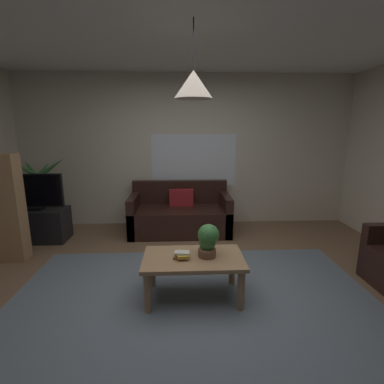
% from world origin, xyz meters
% --- Properties ---
extents(floor, '(5.74, 4.81, 0.02)m').
position_xyz_m(floor, '(0.00, 0.00, -0.01)').
color(floor, brown).
rests_on(floor, ground).
extents(rug, '(3.73, 2.64, 0.01)m').
position_xyz_m(rug, '(0.00, -0.20, 0.00)').
color(rug, slate).
rests_on(rug, ground).
extents(wall_back, '(5.86, 0.06, 2.61)m').
position_xyz_m(wall_back, '(0.00, 2.43, 1.31)').
color(wall_back, beige).
rests_on(wall_back, ground).
extents(ceiling, '(5.74, 4.81, 0.02)m').
position_xyz_m(ceiling, '(0.00, 0.00, 2.62)').
color(ceiling, white).
extents(window_pane, '(1.49, 0.01, 0.92)m').
position_xyz_m(window_pane, '(0.13, 2.40, 1.15)').
color(window_pane, white).
extents(couch_under_window, '(1.63, 0.80, 0.82)m').
position_xyz_m(couch_under_window, '(-0.12, 1.94, 0.28)').
color(couch_under_window, black).
rests_on(couch_under_window, ground).
extents(coffee_table, '(1.00, 0.58, 0.45)m').
position_xyz_m(coffee_table, '(0.00, 0.03, 0.37)').
color(coffee_table, '#A87F56').
rests_on(coffee_table, ground).
extents(book_on_table_0, '(0.16, 0.13, 0.02)m').
position_xyz_m(book_on_table_0, '(-0.12, -0.01, 0.46)').
color(book_on_table_0, '#99663F').
rests_on(book_on_table_0, coffee_table).
extents(book_on_table_1, '(0.12, 0.13, 0.03)m').
position_xyz_m(book_on_table_1, '(-0.10, -0.02, 0.49)').
color(book_on_table_1, gold).
rests_on(book_on_table_1, coffee_table).
extents(book_on_table_2, '(0.16, 0.10, 0.02)m').
position_xyz_m(book_on_table_2, '(-0.11, -0.01, 0.51)').
color(book_on_table_2, beige).
rests_on(book_on_table_2, coffee_table).
extents(remote_on_table_0, '(0.11, 0.17, 0.02)m').
position_xyz_m(remote_on_table_0, '(0.16, 0.14, 0.46)').
color(remote_on_table_0, black).
rests_on(remote_on_table_0, coffee_table).
extents(potted_plant_on_table, '(0.22, 0.22, 0.33)m').
position_xyz_m(potted_plant_on_table, '(0.15, 0.05, 0.62)').
color(potted_plant_on_table, brown).
rests_on(potted_plant_on_table, coffee_table).
extents(tv_stand, '(0.90, 0.44, 0.50)m').
position_xyz_m(tv_stand, '(-2.32, 1.65, 0.25)').
color(tv_stand, black).
rests_on(tv_stand, ground).
extents(tv, '(0.89, 0.16, 0.55)m').
position_xyz_m(tv, '(-2.32, 1.63, 0.78)').
color(tv, black).
rests_on(tv, tv_stand).
extents(potted_palm_corner, '(0.89, 0.76, 1.28)m').
position_xyz_m(potted_palm_corner, '(-2.44, 2.12, 0.54)').
color(potted_palm_corner, brown).
rests_on(potted_palm_corner, ground).
extents(pendant_lamp, '(0.35, 0.35, 0.65)m').
position_xyz_m(pendant_lamp, '(0.00, 0.03, 2.08)').
color(pendant_lamp, black).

